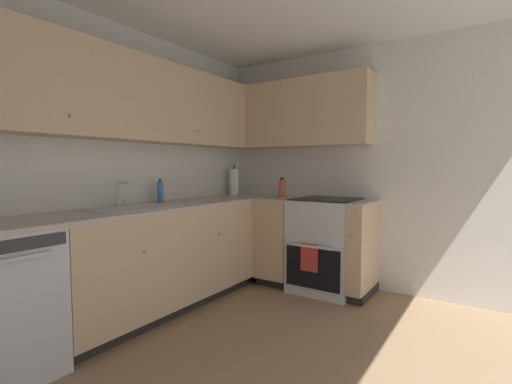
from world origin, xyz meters
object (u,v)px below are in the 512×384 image
(oven_range, at_px, (326,244))
(paper_towel_roll, at_px, (234,182))
(soap_bottle, at_px, (160,192))
(oil_bottle, at_px, (282,188))

(oven_range, relative_size, paper_towel_roll, 2.98)
(oven_range, bearing_deg, paper_towel_roll, 90.53)
(soap_bottle, bearing_deg, oven_range, -46.34)
(soap_bottle, height_order, oil_bottle, soap_bottle)
(oven_range, relative_size, oil_bottle, 4.96)
(paper_towel_roll, height_order, oil_bottle, paper_towel_roll)
(soap_bottle, bearing_deg, paper_towel_roll, -1.03)
(oil_bottle, bearing_deg, oven_range, -87.92)
(oven_range, height_order, soap_bottle, soap_bottle)
(oil_bottle, bearing_deg, soap_bottle, 148.81)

